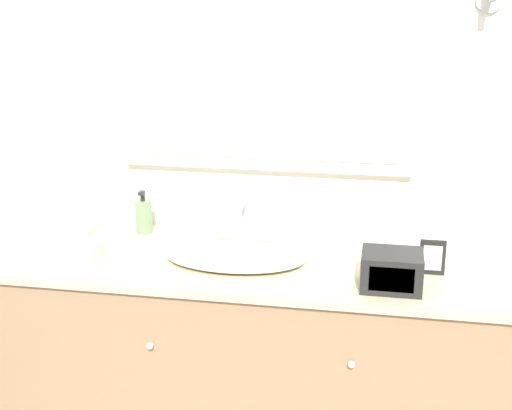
{
  "coord_description": "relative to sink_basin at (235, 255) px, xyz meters",
  "views": [
    {
      "loc": [
        0.4,
        -1.99,
        1.79
      ],
      "look_at": [
        -0.03,
        0.32,
        1.06
      ],
      "focal_mm": 50.0,
      "sensor_mm": 36.0,
      "label": 1
    }
  ],
  "objects": [
    {
      "name": "picture_frame",
      "position": [
        0.67,
        -0.01,
        0.04
      ],
      "size": [
        0.09,
        0.01,
        0.12
      ],
      "color": "black",
      "rests_on": "vanity_counter"
    },
    {
      "name": "hand_towel_far_corner",
      "position": [
        -0.57,
        -0.08,
        0.0
      ],
      "size": [
        0.19,
        0.12,
        0.05
      ],
      "color": "silver",
      "rests_on": "vanity_counter"
    },
    {
      "name": "sink_basin",
      "position": [
        0.0,
        0.0,
        0.0
      ],
      "size": [
        0.5,
        0.36,
        0.18
      ],
      "color": "silver",
      "rests_on": "vanity_counter"
    },
    {
      "name": "soap_bottle",
      "position": [
        -0.41,
        0.22,
        0.05
      ],
      "size": [
        0.06,
        0.06,
        0.17
      ],
      "color": "#709966",
      "rests_on": "vanity_counter"
    },
    {
      "name": "hand_towel_near_sink",
      "position": [
        -0.68,
        0.19,
        -0.0
      ],
      "size": [
        0.15,
        0.13,
        0.03
      ],
      "color": "silver",
      "rests_on": "vanity_counter"
    },
    {
      "name": "vanity_counter",
      "position": [
        0.1,
        0.02,
        -0.45
      ],
      "size": [
        1.89,
        0.62,
        0.86
      ],
      "color": "#937556",
      "rests_on": "ground_plane"
    },
    {
      "name": "wall_back",
      "position": [
        0.1,
        0.36,
        0.4
      ],
      "size": [
        8.0,
        0.18,
        2.55
      ],
      "color": "white",
      "rests_on": "ground_plane"
    },
    {
      "name": "appliance_box",
      "position": [
        0.54,
        -0.14,
        0.04
      ],
      "size": [
        0.19,
        0.16,
        0.12
      ],
      "color": "black",
      "rests_on": "vanity_counter"
    }
  ]
}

